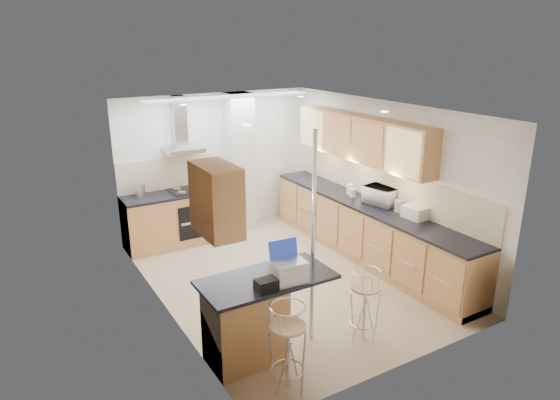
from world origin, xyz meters
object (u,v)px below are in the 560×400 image
laptop (289,272)px  bread_bin (416,212)px  microwave (381,196)px  bar_stool_end (365,305)px  bar_stool_near (288,347)px

laptop → bread_bin: laptop is taller
microwave → bar_stool_end: microwave is taller
microwave → bread_bin: 0.72m
microwave → laptop: microwave is taller
microwave → laptop: 3.02m
bread_bin → bar_stool_near: bearing=-160.4°
microwave → bar_stool_end: 2.40m
laptop → bar_stool_near: 0.77m
microwave → bar_stool_near: 3.52m
microwave → bar_stool_near: bearing=111.9°
bar_stool_near → bread_bin: 3.19m
bar_stool_near → bar_stool_end: size_ratio=1.07×
microwave → bread_bin: microwave is taller
microwave → laptop: bearing=108.1°
bar_stool_end → bread_bin: 1.98m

